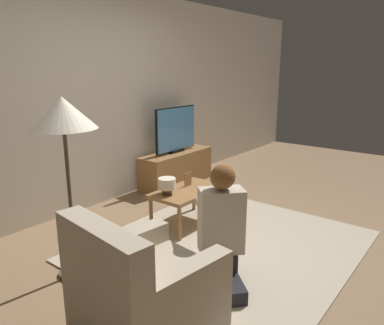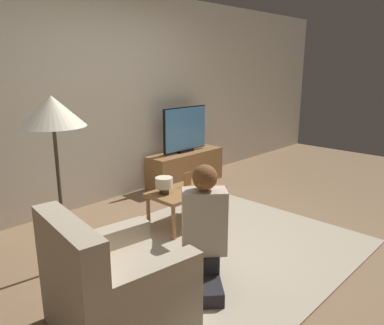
# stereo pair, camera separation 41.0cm
# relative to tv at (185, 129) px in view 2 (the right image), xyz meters

# --- Properties ---
(ground_plane) EXTENTS (10.00, 10.00, 0.00)m
(ground_plane) POSITION_rel_tv_xyz_m (-1.20, -1.65, -0.81)
(ground_plane) COLOR #896B4C
(wall_back) EXTENTS (10.00, 0.06, 2.60)m
(wall_back) POSITION_rel_tv_xyz_m (-1.20, 0.28, 0.49)
(wall_back) COLOR beige
(wall_back) RESTS_ON ground_plane
(rug) EXTENTS (2.46, 2.21, 0.02)m
(rug) POSITION_rel_tv_xyz_m (-1.20, -1.65, -0.80)
(rug) COLOR #BCAD93
(rug) RESTS_ON ground_plane
(tv_stand) EXTENTS (1.22, 0.38, 0.48)m
(tv_stand) POSITION_rel_tv_xyz_m (0.00, -0.00, -0.57)
(tv_stand) COLOR olive
(tv_stand) RESTS_ON ground_plane
(tv) EXTENTS (0.81, 0.08, 0.65)m
(tv) POSITION_rel_tv_xyz_m (0.00, 0.00, 0.00)
(tv) COLOR black
(tv) RESTS_ON tv_stand
(coffee_table) EXTENTS (0.81, 0.46, 0.41)m
(coffee_table) POSITION_rel_tv_xyz_m (-1.04, -1.04, -0.45)
(coffee_table) COLOR olive
(coffee_table) RESTS_ON ground_plane
(floor_lamp) EXTENTS (0.51, 0.51, 1.47)m
(floor_lamp) POSITION_rel_tv_xyz_m (-2.39, -0.93, 0.48)
(floor_lamp) COLOR #4C4233
(floor_lamp) RESTS_ON ground_plane
(armchair) EXTENTS (0.88, 0.85, 0.83)m
(armchair) POSITION_rel_tv_xyz_m (-2.52, -1.87, -0.53)
(armchair) COLOR #B7A88E
(armchair) RESTS_ON ground_plane
(person_kneeling) EXTENTS (0.71, 0.75, 0.96)m
(person_kneeling) POSITION_rel_tv_xyz_m (-1.74, -1.94, -0.32)
(person_kneeling) COLOR #232328
(person_kneeling) RESTS_ON rug
(picture_frame) EXTENTS (0.11, 0.01, 0.15)m
(picture_frame) POSITION_rel_tv_xyz_m (-0.93, -0.96, -0.33)
(picture_frame) COLOR olive
(picture_frame) RESTS_ON coffee_table
(table_lamp) EXTENTS (0.18, 0.18, 0.17)m
(table_lamp) POSITION_rel_tv_xyz_m (-1.28, -0.96, -0.30)
(table_lamp) COLOR #4C3823
(table_lamp) RESTS_ON coffee_table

